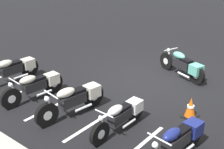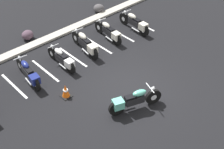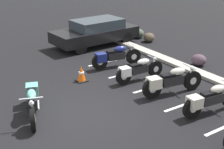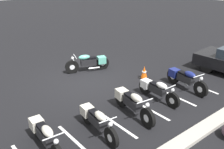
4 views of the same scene
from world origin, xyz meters
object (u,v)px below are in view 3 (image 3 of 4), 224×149
object	(u,v)px
parked_bike_2	(170,81)
landscape_rock_2	(138,34)
parked_bike_1	(138,70)
parked_bike_3	(210,99)
traffic_cone	(81,74)
parked_bike_0	(114,56)
car_black	(96,32)
motorcycle_teal_featured	(32,100)
landscape_rock_1	(199,60)
landscape_rock_3	(149,37)

from	to	relation	value
parked_bike_2	landscape_rock_2	xyz separation A→B (m)	(-6.24, 3.51, -0.23)
parked_bike_1	parked_bike_3	world-z (taller)	parked_bike_3
parked_bike_2	traffic_cone	xyz separation A→B (m)	(-2.60, -1.92, -0.20)
parked_bike_0	parked_bike_1	size ratio (longest dim) A/B	1.07
parked_bike_0	car_black	world-z (taller)	car_black
motorcycle_teal_featured	car_black	size ratio (longest dim) A/B	0.48
parked_bike_0	traffic_cone	distance (m)	1.91
parked_bike_2	landscape_rock_1	distance (m)	3.29
parked_bike_1	traffic_cone	world-z (taller)	parked_bike_1
motorcycle_teal_featured	parked_bike_3	xyz separation A→B (m)	(2.76, 4.34, -0.01)
parked_bike_0	parked_bike_3	size ratio (longest dim) A/B	1.03
parked_bike_2	traffic_cone	bearing A→B (deg)	134.61
parked_bike_1	landscape_rock_2	world-z (taller)	parked_bike_1
motorcycle_teal_featured	car_black	xyz separation A→B (m)	(-5.18, 5.15, 0.22)
parked_bike_0	landscape_rock_1	distance (m)	3.51
landscape_rock_1	landscape_rock_3	size ratio (longest dim) A/B	0.97
landscape_rock_2	landscape_rock_3	distance (m)	0.89
landscape_rock_3	parked_bike_0	bearing A→B (deg)	-58.79
motorcycle_teal_featured	parked_bike_1	distance (m)	4.09
parked_bike_1	parked_bike_3	bearing A→B (deg)	-83.67
parked_bike_0	landscape_rock_2	bearing A→B (deg)	47.44
car_black	landscape_rock_2	world-z (taller)	car_black
landscape_rock_2	parked_bike_3	bearing A→B (deg)	-23.60
motorcycle_teal_featured	landscape_rock_1	distance (m)	7.21
motorcycle_teal_featured	landscape_rock_2	size ratio (longest dim) A/B	3.50
motorcycle_teal_featured	landscape_rock_2	xyz separation A→B (m)	(-5.07, 7.76, -0.21)
parked_bike_0	traffic_cone	bearing A→B (deg)	-155.94
parked_bike_1	car_black	distance (m)	4.97
parked_bike_1	motorcycle_teal_featured	bearing A→B (deg)	-173.97
parked_bike_0	parked_bike_2	world-z (taller)	parked_bike_2
traffic_cone	parked_bike_1	bearing A→B (deg)	57.57
landscape_rock_3	parked_bike_2	bearing A→B (deg)	-33.30
parked_bike_2	landscape_rock_3	xyz separation A→B (m)	(-5.35, 3.51, -0.24)
parked_bike_0	traffic_cone	xyz separation A→B (m)	(0.56, -1.82, -0.18)
motorcycle_teal_featured	car_black	distance (m)	7.31
landscape_rock_2	motorcycle_teal_featured	bearing A→B (deg)	-56.86
parked_bike_1	parked_bike_2	world-z (taller)	parked_bike_2
parked_bike_0	landscape_rock_1	world-z (taller)	parked_bike_0
parked_bike_0	parked_bike_3	xyz separation A→B (m)	(4.75, 0.18, -0.01)
parked_bike_2	car_black	world-z (taller)	car_black
parked_bike_1	parked_bike_3	distance (m)	3.11
motorcycle_teal_featured	parked_bike_3	distance (m)	5.15
landscape_rock_2	traffic_cone	distance (m)	6.53
parked_bike_0	landscape_rock_3	size ratio (longest dim) A/B	3.45
parked_bike_1	traffic_cone	bearing A→B (deg)	148.89
parked_bike_2	landscape_rock_3	size ratio (longest dim) A/B	3.57
motorcycle_teal_featured	landscape_rock_1	bearing A→B (deg)	111.70
parked_bike_1	landscape_rock_1	size ratio (longest dim) A/B	3.31
motorcycle_teal_featured	traffic_cone	world-z (taller)	motorcycle_teal_featured
parked_bike_1	landscape_rock_2	size ratio (longest dim) A/B	3.39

